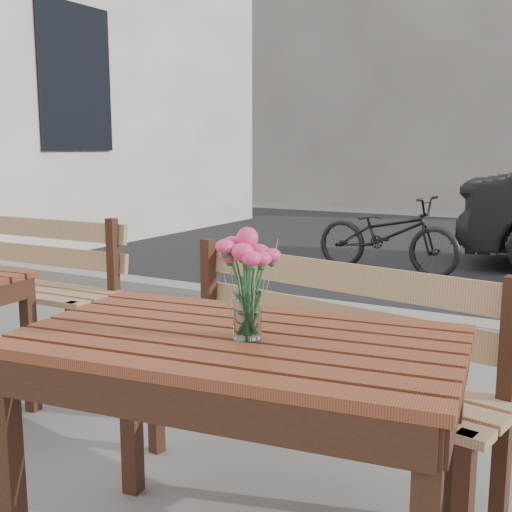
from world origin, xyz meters
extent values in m
cube|color=black|center=(-4.98, 4.50, 2.20)|extent=(0.06, 1.20, 1.80)
cube|color=gray|center=(0.00, 3.00, 0.06)|extent=(30.00, 0.25, 0.12)
cube|color=slate|center=(-3.00, 14.00, 4.00)|extent=(8.00, 3.00, 8.00)
cube|color=#5D2E18|center=(0.10, -0.04, 0.78)|extent=(1.38, 0.92, 0.03)
cube|color=black|center=(-0.45, -0.44, 0.38)|extent=(0.07, 0.07, 0.76)
cube|color=black|center=(-0.53, 0.20, 0.38)|extent=(0.07, 0.07, 0.76)
cube|color=black|center=(0.64, 0.36, 0.38)|extent=(0.07, 0.07, 0.76)
cube|color=#9A7A50|center=(0.05, 0.56, 0.48)|extent=(1.57, 0.67, 0.03)
cube|color=#9A7A50|center=(0.09, 0.78, 0.74)|extent=(1.50, 0.29, 0.41)
cube|color=black|center=(-0.66, 0.51, 0.25)|extent=(0.06, 0.06, 0.50)
cube|color=black|center=(0.70, 0.27, 0.25)|extent=(0.06, 0.06, 0.50)
cube|color=black|center=(-0.60, 0.85, 0.46)|extent=(0.06, 0.06, 0.92)
cube|color=black|center=(0.76, 0.61, 0.46)|extent=(0.06, 0.06, 0.92)
cylinder|color=white|center=(0.14, -0.06, 0.87)|extent=(0.08, 0.08, 0.14)
cylinder|color=#265F2E|center=(0.14, -0.06, 0.93)|extent=(0.05, 0.05, 0.27)
cube|color=black|center=(-1.50, 0.57, 0.35)|extent=(0.06, 0.06, 0.70)
cube|color=#9A7A50|center=(-2.22, 1.03, 0.49)|extent=(1.54, 0.45, 0.03)
cube|color=#9A7A50|center=(-2.23, 1.26, 0.75)|extent=(1.53, 0.07, 0.42)
cube|color=black|center=(-1.52, 0.87, 0.25)|extent=(0.06, 0.06, 0.50)
cube|color=black|center=(-1.53, 1.22, 0.47)|extent=(0.06, 0.06, 0.93)
imported|color=black|center=(-1.08, 5.04, 0.42)|extent=(1.65, 0.71, 0.84)
camera|label=1|loc=(1.04, -1.60, 1.34)|focal=45.00mm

